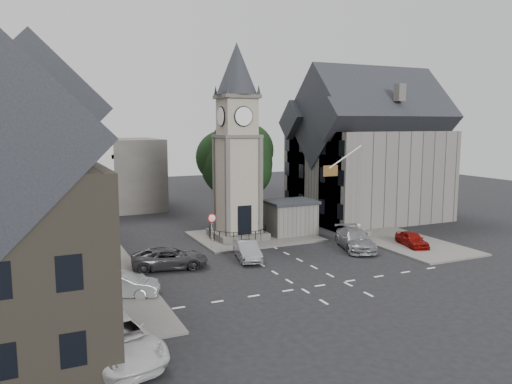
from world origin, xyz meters
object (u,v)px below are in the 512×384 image
car_west_blue (119,283)px  pedestrian (358,234)px  clock_tower (237,143)px  car_east_red (412,239)px  stone_shelter (290,218)px

car_west_blue → pedestrian: bearing=-69.3°
clock_tower → car_east_red: clock_tower is taller
car_west_blue → pedestrian: 19.91m
stone_shelter → pedestrian: 6.40m
pedestrian → car_east_red: bearing=119.6°
clock_tower → car_east_red: size_ratio=4.45×
stone_shelter → pedestrian: bearing=-59.8°
clock_tower → stone_shelter: (4.80, -0.49, -6.57)m
car_east_red → car_west_blue: bearing=-161.4°
clock_tower → car_west_blue: 16.95m
stone_shelter → car_east_red: size_ratio=1.18×
clock_tower → car_east_red: 16.08m
clock_tower → pedestrian: size_ratio=9.38×
car_west_blue → car_east_red: 23.06m
clock_tower → car_east_red: (11.50, -8.37, -7.50)m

